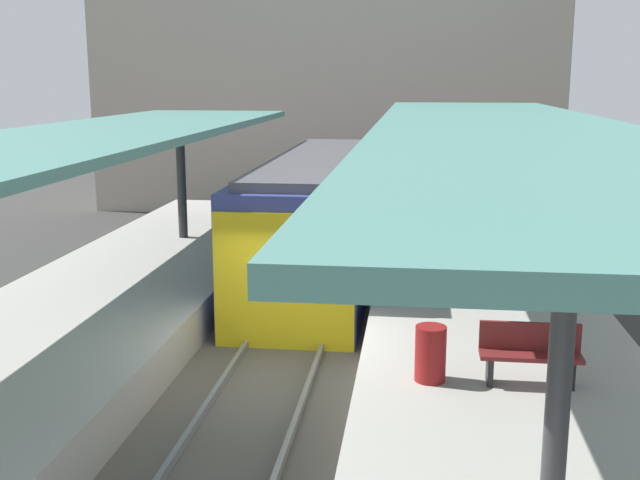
# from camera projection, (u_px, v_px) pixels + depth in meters

# --- Properties ---
(ground_plane) EXTENTS (80.00, 80.00, 0.00)m
(ground_plane) POSITION_uv_depth(u_px,v_px,m) (269.00, 391.00, 13.12)
(ground_plane) COLOR #383835
(platform_left) EXTENTS (4.40, 28.00, 1.00)m
(platform_left) POSITION_uv_depth(u_px,v_px,m) (54.00, 354.00, 13.48)
(platform_left) COLOR #ADA8A0
(platform_left) RESTS_ON ground_plane
(platform_right) EXTENTS (4.40, 28.00, 1.00)m
(platform_right) POSITION_uv_depth(u_px,v_px,m) (499.00, 374.00, 12.56)
(platform_right) COLOR #ADA8A0
(platform_right) RESTS_ON ground_plane
(track_ballast) EXTENTS (3.20, 28.00, 0.20)m
(track_ballast) POSITION_uv_depth(u_px,v_px,m) (269.00, 386.00, 13.10)
(track_ballast) COLOR #59544C
(track_ballast) RESTS_ON ground_plane
(rail_near_side) EXTENTS (0.08, 28.00, 0.14)m
(rail_near_side) POSITION_uv_depth(u_px,v_px,m) (227.00, 374.00, 13.15)
(rail_near_side) COLOR slate
(rail_near_side) RESTS_ON track_ballast
(rail_far_side) EXTENTS (0.08, 28.00, 0.14)m
(rail_far_side) POSITION_uv_depth(u_px,v_px,m) (311.00, 378.00, 12.98)
(rail_far_side) COLOR slate
(rail_far_side) RESTS_ON track_ballast
(commuter_train) EXTENTS (2.78, 11.14, 3.10)m
(commuter_train) POSITION_uv_depth(u_px,v_px,m) (320.00, 218.00, 19.65)
(commuter_train) COLOR #38428C
(commuter_train) RESTS_ON track_ballast
(canopy_left) EXTENTS (4.18, 21.00, 3.20)m
(canopy_left) POSITION_uv_depth(u_px,v_px,m) (75.00, 141.00, 14.10)
(canopy_left) COLOR #333335
(canopy_left) RESTS_ON platform_left
(canopy_right) EXTENTS (4.18, 21.00, 3.47)m
(canopy_right) POSITION_uv_depth(u_px,v_px,m) (501.00, 130.00, 13.12)
(canopy_right) COLOR #333335
(canopy_right) RESTS_ON platform_right
(platform_bench) EXTENTS (1.40, 0.41, 0.86)m
(platform_bench) POSITION_uv_depth(u_px,v_px,m) (530.00, 352.00, 10.80)
(platform_bench) COLOR black
(platform_bench) RESTS_ON platform_right
(platform_sign) EXTENTS (0.90, 0.08, 2.21)m
(platform_sign) POSITION_uv_depth(u_px,v_px,m) (423.00, 209.00, 15.57)
(platform_sign) COLOR #262628
(platform_sign) RESTS_ON platform_right
(litter_bin) EXTENTS (0.44, 0.44, 0.80)m
(litter_bin) POSITION_uv_depth(u_px,v_px,m) (430.00, 354.00, 10.92)
(litter_bin) COLOR maroon
(litter_bin) RESTS_ON platform_right
(passenger_near_bench) EXTENTS (0.36, 0.36, 1.66)m
(passenger_near_bench) POSITION_uv_depth(u_px,v_px,m) (510.00, 252.00, 15.20)
(passenger_near_bench) COLOR navy
(passenger_near_bench) RESTS_ON platform_right
(station_building_backdrop) EXTENTS (18.00, 6.00, 11.00)m
(station_building_backdrop) POSITION_uv_depth(u_px,v_px,m) (330.00, 70.00, 31.56)
(station_building_backdrop) COLOR #A89E8E
(station_building_backdrop) RESTS_ON ground_plane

